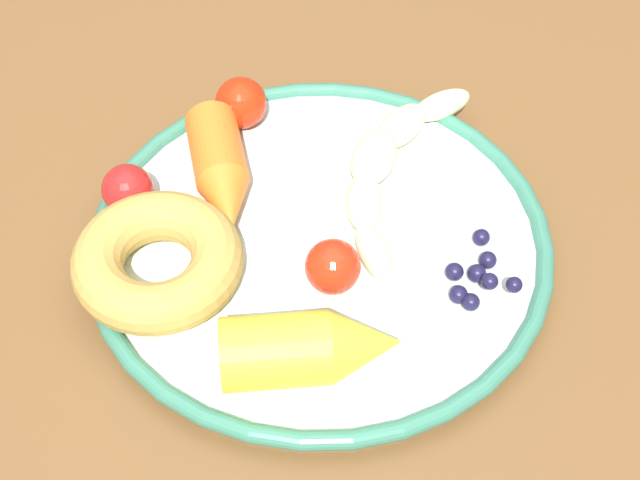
# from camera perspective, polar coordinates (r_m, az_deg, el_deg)

# --- Properties ---
(dining_table) EXTENTS (1.09, 0.81, 0.75)m
(dining_table) POSITION_cam_1_polar(r_m,az_deg,el_deg) (0.75, -0.18, -2.44)
(dining_table) COLOR brown
(dining_table) RESTS_ON ground_plane
(plate) EXTENTS (0.31, 0.31, 0.02)m
(plate) POSITION_cam_1_polar(r_m,az_deg,el_deg) (0.64, 0.00, -0.17)
(plate) COLOR silver
(plate) RESTS_ON dining_table
(banana) EXTENTS (0.09, 0.19, 0.03)m
(banana) POSITION_cam_1_polar(r_m,az_deg,el_deg) (0.67, 3.97, 4.48)
(banana) COLOR beige
(banana) RESTS_ON plate
(carrot_orange) EXTENTS (0.10, 0.09, 0.04)m
(carrot_orange) POSITION_cam_1_polar(r_m,az_deg,el_deg) (0.66, -5.85, 4.02)
(carrot_orange) COLOR orange
(carrot_orange) RESTS_ON plate
(carrot_yellow) EXTENTS (0.11, 0.10, 0.04)m
(carrot_yellow) POSITION_cam_1_polar(r_m,az_deg,el_deg) (0.56, -0.47, -6.40)
(carrot_yellow) COLOR yellow
(carrot_yellow) RESTS_ON plate
(donut) EXTENTS (0.11, 0.11, 0.03)m
(donut) POSITION_cam_1_polar(r_m,az_deg,el_deg) (0.61, -9.54, -1.22)
(donut) COLOR #C09645
(donut) RESTS_ON plate
(blueberry_pile) EXTENTS (0.05, 0.06, 0.02)m
(blueberry_pile) POSITION_cam_1_polar(r_m,az_deg,el_deg) (0.62, 9.26, -2.02)
(blueberry_pile) COLOR #191638
(blueberry_pile) RESTS_ON plate
(tomato_near) EXTENTS (0.04, 0.04, 0.04)m
(tomato_near) POSITION_cam_1_polar(r_m,az_deg,el_deg) (0.70, -4.67, 8.04)
(tomato_near) COLOR red
(tomato_near) RESTS_ON plate
(tomato_mid) EXTENTS (0.04, 0.04, 0.04)m
(tomato_mid) POSITION_cam_1_polar(r_m,az_deg,el_deg) (0.60, 0.75, -1.57)
(tomato_mid) COLOR red
(tomato_mid) RESTS_ON plate
(tomato_far) EXTENTS (0.03, 0.03, 0.03)m
(tomato_far) POSITION_cam_1_polar(r_m,az_deg,el_deg) (0.65, -11.26, 2.92)
(tomato_far) COLOR red
(tomato_far) RESTS_ON plate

